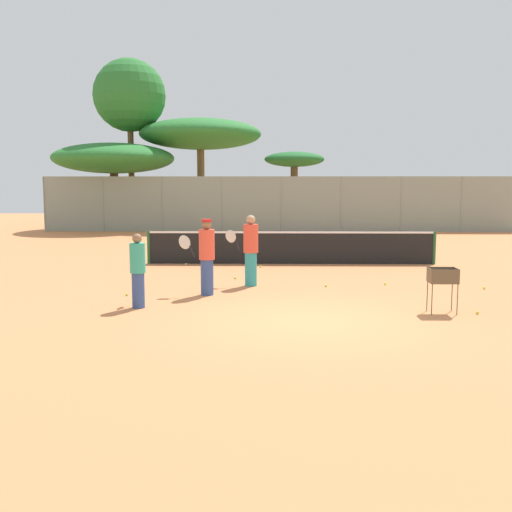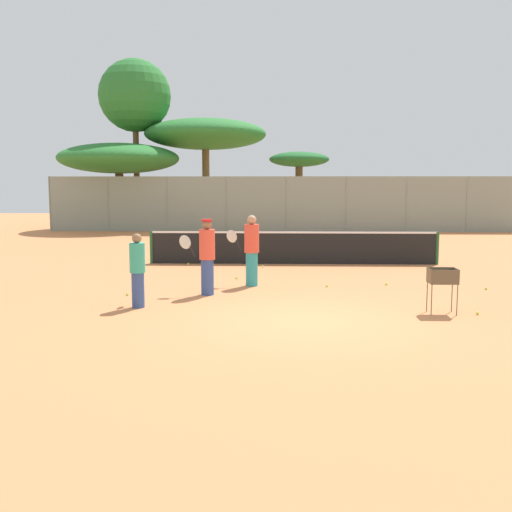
# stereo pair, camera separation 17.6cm
# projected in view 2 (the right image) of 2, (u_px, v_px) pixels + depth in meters

# --- Properties ---
(ground_plane) EXTENTS (80.00, 80.00, 0.00)m
(ground_plane) POSITION_uv_depth(u_px,v_px,m) (306.00, 321.00, 11.56)
(ground_plane) COLOR #D37F4C
(tennis_net) EXTENTS (9.45, 0.10, 1.07)m
(tennis_net) POSITION_uv_depth(u_px,v_px,m) (293.00, 247.00, 19.56)
(tennis_net) COLOR #26592D
(tennis_net) RESTS_ON ground_plane
(back_fence) EXTENTS (25.94, 0.08, 2.99)m
(back_fence) POSITION_uv_depth(u_px,v_px,m) (286.00, 204.00, 32.36)
(back_fence) COLOR gray
(back_fence) RESTS_ON ground_plane
(tree_0) EXTENTS (4.14, 4.14, 9.70)m
(tree_0) POSITION_uv_depth(u_px,v_px,m) (135.00, 96.00, 34.42)
(tree_0) COLOR brown
(tree_0) RESTS_ON ground_plane
(tree_1) EXTENTS (3.39, 3.39, 4.39)m
(tree_1) POSITION_uv_depth(u_px,v_px,m) (299.00, 162.00, 33.84)
(tree_1) COLOR brown
(tree_1) RESTS_ON ground_plane
(tree_2) EXTENTS (7.18, 7.18, 6.39)m
(tree_2) POSITION_uv_depth(u_px,v_px,m) (205.00, 135.00, 35.34)
(tree_2) COLOR brown
(tree_2) RESTS_ON ground_plane
(tree_3) EXTENTS (6.82, 6.82, 4.87)m
(tree_3) POSITION_uv_depth(u_px,v_px,m) (119.00, 159.00, 33.85)
(tree_3) COLOR brown
(tree_3) RESTS_ON ground_plane
(player_white_outfit) EXTENTS (0.92, 0.37, 1.80)m
(player_white_outfit) POSITION_uv_depth(u_px,v_px,m) (207.00, 256.00, 14.14)
(player_white_outfit) COLOR #334C8C
(player_white_outfit) RESTS_ON ground_plane
(player_red_cap) EXTENTS (0.91, 0.45, 1.83)m
(player_red_cap) POSITION_uv_depth(u_px,v_px,m) (251.00, 250.00, 15.38)
(player_red_cap) COLOR teal
(player_red_cap) RESTS_ON ground_plane
(player_yellow_shirt) EXTENTS (0.33, 0.88, 1.59)m
(player_yellow_shirt) POSITION_uv_depth(u_px,v_px,m) (138.00, 269.00, 12.72)
(player_yellow_shirt) COLOR #334C8C
(player_yellow_shirt) RESTS_ON ground_plane
(ball_cart) EXTENTS (0.56, 0.41, 0.93)m
(ball_cart) POSITION_uv_depth(u_px,v_px,m) (443.00, 280.00, 12.12)
(ball_cart) COLOR brown
(ball_cart) RESTS_ON ground_plane
(tennis_ball_0) EXTENTS (0.07, 0.07, 0.07)m
(tennis_ball_0) POSITION_uv_depth(u_px,v_px,m) (127.00, 294.00, 14.16)
(tennis_ball_0) COLOR #D1E54C
(tennis_ball_0) RESTS_ON ground_plane
(tennis_ball_1) EXTENTS (0.07, 0.07, 0.07)m
(tennis_ball_1) POSITION_uv_depth(u_px,v_px,m) (327.00, 286.00, 15.29)
(tennis_ball_1) COLOR #D1E54C
(tennis_ball_1) RESTS_ON ground_plane
(tennis_ball_2) EXTENTS (0.07, 0.07, 0.07)m
(tennis_ball_2) POSITION_uv_depth(u_px,v_px,m) (386.00, 284.00, 15.58)
(tennis_ball_2) COLOR #D1E54C
(tennis_ball_2) RESTS_ON ground_plane
(tennis_ball_3) EXTENTS (0.07, 0.07, 0.07)m
(tennis_ball_3) POSITION_uv_depth(u_px,v_px,m) (486.00, 288.00, 14.92)
(tennis_ball_3) COLOR #D1E54C
(tennis_ball_3) RESTS_ON ground_plane
(tennis_ball_4) EXTENTS (0.07, 0.07, 0.07)m
(tennis_ball_4) POSITION_uv_depth(u_px,v_px,m) (136.00, 278.00, 16.51)
(tennis_ball_4) COLOR #D1E54C
(tennis_ball_4) RESTS_ON ground_plane
(tennis_ball_5) EXTENTS (0.07, 0.07, 0.07)m
(tennis_ball_5) POSITION_uv_depth(u_px,v_px,m) (477.00, 313.00, 12.09)
(tennis_ball_5) COLOR #D1E54C
(tennis_ball_5) RESTS_ON ground_plane
(tennis_ball_6) EXTENTS (0.07, 0.07, 0.07)m
(tennis_ball_6) POSITION_uv_depth(u_px,v_px,m) (188.00, 264.00, 19.36)
(tennis_ball_6) COLOR #D1E54C
(tennis_ball_6) RESTS_ON ground_plane
(tennis_ball_7) EXTENTS (0.07, 0.07, 0.07)m
(tennis_ball_7) POSITION_uv_depth(u_px,v_px,m) (263.00, 266.00, 18.80)
(tennis_ball_7) COLOR #D1E54C
(tennis_ball_7) RESTS_ON ground_plane
(tennis_ball_8) EXTENTS (0.07, 0.07, 0.07)m
(tennis_ball_8) POSITION_uv_depth(u_px,v_px,m) (237.00, 278.00, 16.56)
(tennis_ball_8) COLOR #D1E54C
(tennis_ball_8) RESTS_ON ground_plane
(parked_car) EXTENTS (4.20, 1.70, 1.60)m
(parked_car) POSITION_uv_depth(u_px,v_px,m) (393.00, 215.00, 36.84)
(parked_car) COLOR #B2B7BC
(parked_car) RESTS_ON ground_plane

